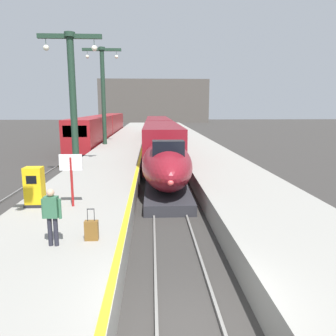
{
  "coord_description": "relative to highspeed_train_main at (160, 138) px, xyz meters",
  "views": [
    {
      "loc": [
        -0.82,
        -6.39,
        4.99
      ],
      "look_at": [
        0.03,
        10.64,
        1.8
      ],
      "focal_mm": 34.75,
      "sensor_mm": 36.0,
      "label": 1
    }
  ],
  "objects": [
    {
      "name": "ground_plane",
      "position": [
        0.0,
        -26.71,
        -1.92
      ],
      "size": [
        260.0,
        260.0,
        0.0
      ],
      "primitive_type": "plane",
      "color": "#33302D"
    },
    {
      "name": "rolling_suitcase",
      "position": [
        -2.66,
        -23.75,
        -0.56
      ],
      "size": [
        0.4,
        0.22,
        0.98
      ],
      "color": "brown",
      "rests_on": "platform_left"
    },
    {
      "name": "station_column_far",
      "position": [
        -5.9,
        2.37,
        5.11
      ],
      "size": [
        4.0,
        0.68,
        10.04
      ],
      "color": "#1E3828",
      "rests_on": "platform_left"
    },
    {
      "name": "ticket_machine_yellow",
      "position": [
        -5.55,
        -20.17,
        -0.13
      ],
      "size": [
        0.76,
        0.62,
        1.6
      ],
      "color": "yellow",
      "rests_on": "platform_left"
    },
    {
      "name": "platform_left_safety_stripe",
      "position": [
        -1.77,
        -1.96,
        -0.86
      ],
      "size": [
        0.2,
        107.8,
        0.01
      ],
      "primitive_type": "cube",
      "color": "yellow",
      "rests_on": "platform_left"
    },
    {
      "name": "highspeed_train_main",
      "position": [
        0.0,
        0.0,
        0.0
      ],
      "size": [
        2.92,
        39.12,
        3.6
      ],
      "color": "maroon",
      "rests_on": "ground"
    },
    {
      "name": "rail_secondary_left",
      "position": [
        -8.85,
        0.79,
        -1.86
      ],
      "size": [
        0.08,
        110.0,
        0.12
      ],
      "primitive_type": "cube",
      "color": "slate",
      "rests_on": "ground"
    },
    {
      "name": "platform_left",
      "position": [
        -4.05,
        -1.96,
        -1.39
      ],
      "size": [
        4.8,
        110.0,
        1.05
      ],
      "primitive_type": "cube",
      "color": "gray",
      "rests_on": "ground"
    },
    {
      "name": "passenger_near_edge",
      "position": [
        -3.69,
        -24.11,
        0.12
      ],
      "size": [
        0.57,
        0.25,
        1.69
      ],
      "color": "#23232D",
      "rests_on": "platform_left"
    },
    {
      "name": "departure_info_board",
      "position": [
        -4.03,
        -20.27,
        0.64
      ],
      "size": [
        0.9,
        0.1,
        2.12
      ],
      "color": "maroon",
      "rests_on": "platform_left"
    },
    {
      "name": "platform_right",
      "position": [
        4.05,
        -1.96,
        -1.39
      ],
      "size": [
        4.8,
        110.0,
        1.05
      ],
      "primitive_type": "cube",
      "color": "gray",
      "rests_on": "ground"
    },
    {
      "name": "rail_main_left",
      "position": [
        -0.75,
        0.79,
        -1.86
      ],
      "size": [
        0.08,
        110.0,
        0.12
      ],
      "primitive_type": "cube",
      "color": "slate",
      "rests_on": "ground"
    },
    {
      "name": "terminus_back_wall",
      "position": [
        0.0,
        75.29,
        5.08
      ],
      "size": [
        36.0,
        2.0,
        14.0
      ],
      "primitive_type": "cube",
      "color": "#4C4742",
      "rests_on": "ground"
    },
    {
      "name": "regional_train_adjacent",
      "position": [
        -8.1,
        16.26,
        0.21
      ],
      "size": [
        2.85,
        36.6,
        3.8
      ],
      "color": "maroon",
      "rests_on": "ground"
    },
    {
      "name": "rail_main_right",
      "position": [
        0.75,
        0.79,
        -1.86
      ],
      "size": [
        0.08,
        110.0,
        0.12
      ],
      "primitive_type": "cube",
      "color": "slate",
      "rests_on": "ground"
    },
    {
      "name": "station_column_mid",
      "position": [
        -5.9,
        -11.32,
        4.33
      ],
      "size": [
        4.0,
        0.68,
        8.56
      ],
      "color": "#1E3828",
      "rests_on": "platform_left"
    },
    {
      "name": "rail_secondary_right",
      "position": [
        -7.35,
        0.79,
        -1.86
      ],
      "size": [
        0.08,
        110.0,
        0.12
      ],
      "primitive_type": "cube",
      "color": "slate",
      "rests_on": "ground"
    }
  ]
}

